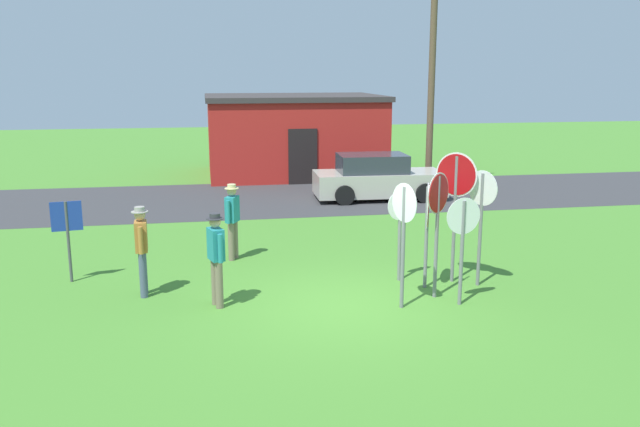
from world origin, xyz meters
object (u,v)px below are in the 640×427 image
(person_near_signs, at_px, (142,246))
(stop_sign_tallest, at_px, (438,213))
(utility_pole, at_px, (432,75))
(person_with_sunhat, at_px, (232,217))
(stop_sign_center_cluster, at_px, (456,193))
(stop_sign_leaning_left, at_px, (400,221))
(stop_sign_nearest, at_px, (404,224))
(stop_sign_rear_left, at_px, (463,233))
(parked_car_on_street, at_px, (377,178))
(stop_sign_far_back, at_px, (427,216))
(stop_sign_low_front, at_px, (482,208))
(info_panel_leftmost, at_px, (67,227))
(person_in_dark_shirt, at_px, (216,254))

(person_near_signs, bearing_deg, stop_sign_tallest, -10.90)
(utility_pole, height_order, person_with_sunhat, utility_pole)
(stop_sign_center_cluster, xyz_separation_m, stop_sign_leaning_left, (-1.05, 0.28, -0.60))
(stop_sign_nearest, height_order, person_with_sunhat, stop_sign_nearest)
(stop_sign_center_cluster, relative_size, stop_sign_rear_left, 1.32)
(person_near_signs, relative_size, person_with_sunhat, 1.00)
(parked_car_on_street, relative_size, person_with_sunhat, 2.51)
(utility_pole, relative_size, person_near_signs, 4.48)
(utility_pole, height_order, person_near_signs, utility_pole)
(stop_sign_center_cluster, bearing_deg, utility_pole, 73.34)
(parked_car_on_street, height_order, stop_sign_tallest, stop_sign_tallest)
(stop_sign_far_back, bearing_deg, stop_sign_nearest, -128.02)
(stop_sign_rear_left, distance_m, stop_sign_far_back, 1.08)
(stop_sign_center_cluster, bearing_deg, stop_sign_low_front, -37.72)
(person_near_signs, relative_size, info_panel_leftmost, 1.04)
(stop_sign_center_cluster, xyz_separation_m, stop_sign_nearest, (-1.46, -1.28, -0.29))
(stop_sign_low_front, bearing_deg, stop_sign_center_cluster, 142.28)
(stop_sign_center_cluster, relative_size, stop_sign_low_front, 1.14)
(stop_sign_center_cluster, distance_m, stop_sign_tallest, 1.10)
(utility_pole, xyz_separation_m, stop_sign_leaning_left, (-4.21, -10.27, -2.83))
(stop_sign_center_cluster, xyz_separation_m, person_with_sunhat, (-4.33, 2.40, -0.86))
(person_in_dark_shirt, bearing_deg, parked_car_on_street, 59.77)
(parked_car_on_street, distance_m, stop_sign_far_back, 9.27)
(utility_pole, distance_m, stop_sign_tallest, 12.27)
(stop_sign_low_front, height_order, person_in_dark_shirt, stop_sign_low_front)
(parked_car_on_street, xyz_separation_m, info_panel_leftmost, (-8.44, -7.53, 0.46))
(stop_sign_far_back, xyz_separation_m, person_near_signs, (-5.46, 0.47, -0.46))
(parked_car_on_street, height_order, stop_sign_rear_left, stop_sign_rear_left)
(stop_sign_far_back, distance_m, person_near_signs, 5.50)
(utility_pole, height_order, stop_sign_tallest, utility_pole)
(utility_pole, xyz_separation_m, stop_sign_far_back, (-3.82, -10.82, -2.63))
(stop_sign_center_cluster, relative_size, person_near_signs, 1.52)
(info_panel_leftmost, bearing_deg, person_near_signs, -36.17)
(parked_car_on_street, height_order, person_in_dark_shirt, person_in_dark_shirt)
(stop_sign_nearest, relative_size, person_with_sunhat, 1.32)
(stop_sign_tallest, bearing_deg, stop_sign_center_cluster, 51.50)
(stop_sign_low_front, relative_size, person_with_sunhat, 1.34)
(stop_sign_nearest, distance_m, person_in_dark_shirt, 3.41)
(stop_sign_leaning_left, bearing_deg, info_panel_leftmost, 171.01)
(stop_sign_rear_left, relative_size, person_near_signs, 1.15)
(stop_sign_far_back, bearing_deg, stop_sign_center_cluster, 22.24)
(stop_sign_low_front, xyz_separation_m, stop_sign_far_back, (-1.09, 0.05, -0.13))
(person_with_sunhat, xyz_separation_m, info_panel_leftmost, (-3.34, -1.08, 0.17))
(person_near_signs, bearing_deg, stop_sign_center_cluster, -1.87)
(stop_sign_rear_left, bearing_deg, person_with_sunhat, 136.92)
(stop_sign_nearest, xyz_separation_m, info_panel_leftmost, (-6.20, 2.60, -0.40))
(person_near_signs, bearing_deg, utility_pole, 48.11)
(parked_car_on_street, distance_m, person_in_dark_shirt, 10.98)
(stop_sign_center_cluster, distance_m, stop_sign_leaning_left, 1.24)
(person_in_dark_shirt, bearing_deg, stop_sign_center_cluster, 7.49)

